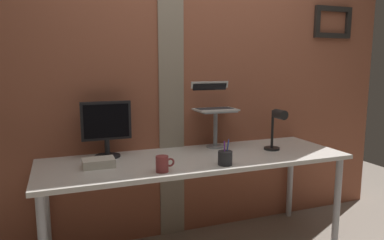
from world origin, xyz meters
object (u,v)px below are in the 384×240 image
(coffee_mug, at_px, (163,164))
(monitor, at_px, (106,125))
(laptop, at_px, (212,102))
(desk_lamp, at_px, (277,125))
(pen_cup, at_px, (225,158))

(coffee_mug, bearing_deg, monitor, 119.43)
(laptop, xyz_separation_m, coffee_mug, (-0.57, -0.54, -0.30))
(monitor, relative_size, desk_lamp, 1.23)
(desk_lamp, distance_m, coffee_mug, 0.97)
(monitor, xyz_separation_m, laptop, (0.84, 0.07, 0.12))
(laptop, bearing_deg, pen_cup, -105.16)
(pen_cup, bearing_deg, coffee_mug, -179.98)
(laptop, bearing_deg, coffee_mug, -136.34)
(monitor, relative_size, laptop, 1.23)
(laptop, relative_size, pen_cup, 1.92)
(monitor, bearing_deg, coffee_mug, -60.57)
(monitor, distance_m, coffee_mug, 0.57)
(monitor, height_order, pen_cup, monitor)
(laptop, height_order, coffee_mug, laptop)
(monitor, xyz_separation_m, desk_lamp, (1.21, -0.28, -0.03))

